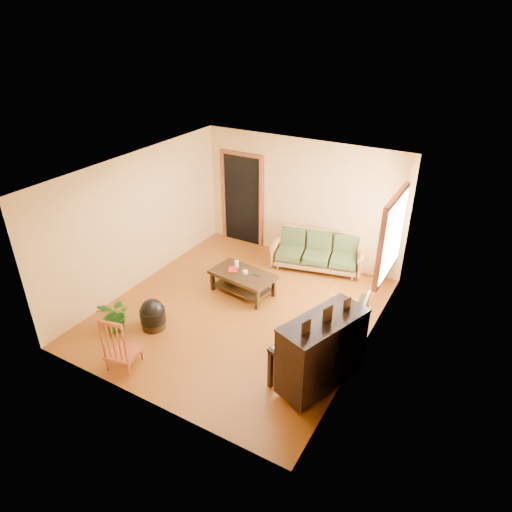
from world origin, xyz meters
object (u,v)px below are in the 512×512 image
Objects in this scene: sofa at (317,252)px; red_chair at (122,341)px; armchair at (343,317)px; piano at (321,353)px; coffee_table at (243,283)px; ceramic_crock at (380,276)px; potted_plant at (116,315)px; footstool at (153,317)px.

red_chair reaches higher than sofa.
piano is at bearing -91.25° from armchair.
ceramic_crock is at bearing 38.51° from coffee_table.
armchair reaches higher than sofa.
potted_plant is (-3.43, -3.78, 0.19)m from ceramic_crock.
sofa reaches higher than coffee_table.
ceramic_crock is (2.69, 4.36, -0.35)m from red_chair.
red_chair is 5.14m from ceramic_crock.
coffee_table is at bearing 164.32° from armchair.
footstool is 0.62m from potted_plant.
footstool is at bearing -114.52° from coffee_table.
piano is at bearing -88.89° from ceramic_crock.
piano reaches higher than armchair.
piano is at bearing -79.51° from sofa.
piano is 2.97m from red_chair.
red_chair is at bearing -138.79° from piano.
coffee_table reaches higher than ceramic_crock.
footstool is at bearing 92.12° from red_chair.
potted_plant is (-1.26, -2.05, 0.09)m from coffee_table.
footstool is at bearing -161.59° from armchair.
piano reaches higher than ceramic_crock.
coffee_table is at bearing 164.94° from piano.
red_chair is at bearing -75.39° from footstool.
potted_plant is (-2.12, -3.62, -0.09)m from sofa.
coffee_table is 5.18× the size of ceramic_crock.
piano is 2.13× the size of potted_plant.
potted_plant reaches higher than coffee_table.
coffee_table reaches higher than footstool.
armchair is 3.20m from footstool.
coffee_table is 2.78m from ceramic_crock.
sofa is at bearing 116.81° from armchair.
ceramic_crock is at bearing -6.57° from sofa.
ceramic_crock is 5.11m from potted_plant.
sofa is 2.31× the size of armchair.
coffee_table is at bearing 58.49° from potted_plant.
sofa is 1.80m from coffee_table.
red_chair is 0.95m from potted_plant.
sofa is 4.30× the size of footstool.
sofa is 1.35m from ceramic_crock.
coffee_table is at bearing 65.48° from footstool.
potted_plant is at bearing 128.91° from red_chair.
footstool is (-0.77, -1.69, -0.01)m from coffee_table.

